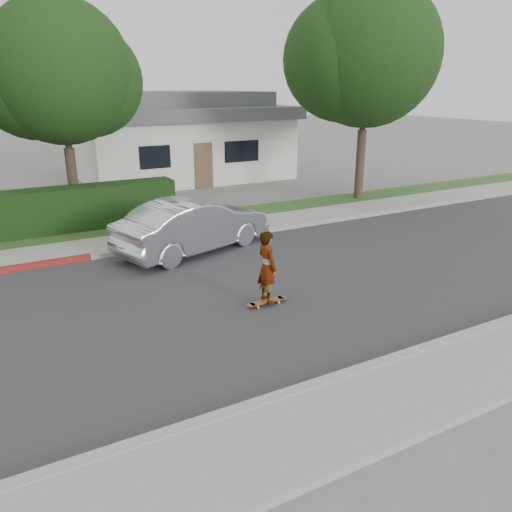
# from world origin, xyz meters

# --- Properties ---
(ground) EXTENTS (120.00, 120.00, 0.00)m
(ground) POSITION_xyz_m (0.00, 0.00, 0.00)
(ground) COLOR slate
(ground) RESTS_ON ground
(road) EXTENTS (60.00, 8.00, 0.01)m
(road) POSITION_xyz_m (0.00, 0.00, 0.01)
(road) COLOR #2D2D30
(road) RESTS_ON ground
(curb_near) EXTENTS (60.00, 0.20, 0.15)m
(curb_near) POSITION_xyz_m (0.00, -4.10, 0.07)
(curb_near) COLOR #9E9E99
(curb_near) RESTS_ON ground
(sidewalk_near) EXTENTS (60.00, 1.60, 0.12)m
(sidewalk_near) POSITION_xyz_m (0.00, -5.00, 0.06)
(sidewalk_near) COLOR gray
(sidewalk_near) RESTS_ON ground
(curb_far) EXTENTS (60.00, 0.20, 0.15)m
(curb_far) POSITION_xyz_m (0.00, 4.10, 0.07)
(curb_far) COLOR #9E9E99
(curb_far) RESTS_ON ground
(sidewalk_far) EXTENTS (60.00, 1.60, 0.12)m
(sidewalk_far) POSITION_xyz_m (0.00, 5.00, 0.06)
(sidewalk_far) COLOR gray
(sidewalk_far) RESTS_ON ground
(planting_strip) EXTENTS (60.00, 1.60, 0.10)m
(planting_strip) POSITION_xyz_m (0.00, 6.60, 0.05)
(planting_strip) COLOR #2D4C1E
(planting_strip) RESTS_ON ground
(tree_center) EXTENTS (5.66, 4.84, 7.44)m
(tree_center) POSITION_xyz_m (1.49, 9.19, 4.90)
(tree_center) COLOR #33261C
(tree_center) RESTS_ON ground
(tree_right) EXTENTS (6.32, 5.60, 8.56)m
(tree_right) POSITION_xyz_m (12.49, 6.69, 5.63)
(tree_right) COLOR #33261C
(tree_right) RESTS_ON ground
(house) EXTENTS (10.60, 8.60, 4.30)m
(house) POSITION_xyz_m (8.00, 16.00, 2.10)
(house) COLOR beige
(house) RESTS_ON ground
(skateboard) EXTENTS (1.00, 0.22, 0.09)m
(skateboard) POSITION_xyz_m (3.82, -0.90, 0.09)
(skateboard) COLOR gold
(skateboard) RESTS_ON ground
(skateboarder) EXTENTS (0.39, 0.59, 1.60)m
(skateboarder) POSITION_xyz_m (3.82, -0.90, 0.90)
(skateboarder) COLOR white
(skateboarder) RESTS_ON skateboard
(car_silver) EXTENTS (4.97, 2.97, 1.55)m
(car_silver) POSITION_xyz_m (3.86, 3.43, 0.77)
(car_silver) COLOR #B9BBC1
(car_silver) RESTS_ON ground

